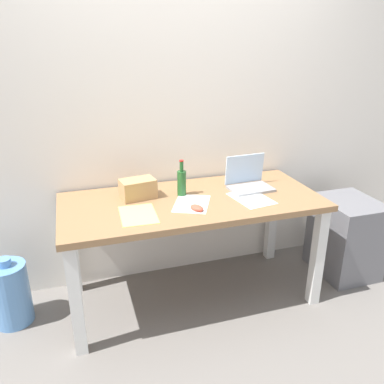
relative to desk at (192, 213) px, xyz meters
name	(u,v)px	position (x,y,z in m)	size (l,w,h in m)	color
ground_plane	(192,295)	(0.00, 0.00, -0.65)	(8.00, 8.00, 0.00)	slate
back_wall	(173,104)	(0.00, 0.44, 0.65)	(5.20, 0.08, 2.60)	silver
desk	(192,213)	(0.00, 0.00, 0.00)	(1.69, 0.76, 0.75)	olive
laptop_right	(248,181)	(0.44, 0.07, 0.15)	(0.30, 0.23, 0.23)	gray
beer_bottle	(182,182)	(-0.04, 0.09, 0.19)	(0.06, 0.06, 0.24)	#1E5123
computer_mouse	(197,208)	(-0.03, -0.18, 0.12)	(0.06, 0.10, 0.03)	#D84C38
cardboard_box	(138,189)	(-0.33, 0.13, 0.16)	(0.22, 0.14, 0.13)	tan
paper_sheet_center	(192,204)	(-0.02, -0.07, 0.10)	(0.21, 0.30, 0.00)	white
paper_sheet_front_right	(251,198)	(0.37, -0.11, 0.10)	(0.21, 0.30, 0.00)	white
paper_sheet_front_left	(138,215)	(-0.38, -0.14, 0.10)	(0.21, 0.30, 0.00)	#F4E06B
water_cooler_jug	(10,293)	(-1.19, 0.09, -0.44)	(0.24, 0.24, 0.47)	#598CC6
filing_cabinet	(346,237)	(1.23, -0.04, -0.35)	(0.40, 0.48, 0.60)	slate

